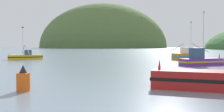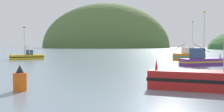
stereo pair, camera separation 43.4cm
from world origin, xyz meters
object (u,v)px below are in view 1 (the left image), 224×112
(channel_buoy, at_px, (23,80))
(fishing_boat_purple, at_px, (201,60))
(fishing_boat_orange, at_px, (188,56))
(fishing_boat_yellow, at_px, (26,56))

(channel_buoy, bearing_deg, fishing_boat_purple, 58.53)
(fishing_boat_orange, bearing_deg, fishing_boat_purple, -124.15)
(fishing_boat_yellow, height_order, channel_buoy, fishing_boat_yellow)
(fishing_boat_orange, bearing_deg, fishing_boat_yellow, 153.79)
(fishing_boat_yellow, xyz_separation_m, fishing_boat_orange, (31.20, 5.99, 0.23))
(channel_buoy, bearing_deg, fishing_boat_yellow, 121.97)
(fishing_boat_yellow, distance_m, fishing_boat_orange, 31.77)
(fishing_boat_yellow, relative_size, fishing_boat_orange, 0.97)
(fishing_boat_yellow, relative_size, fishing_boat_purple, 1.07)
(fishing_boat_yellow, relative_size, channel_buoy, 4.96)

